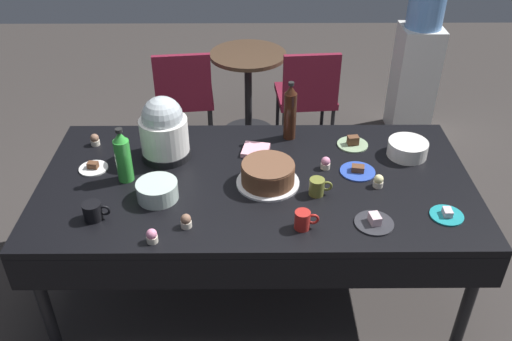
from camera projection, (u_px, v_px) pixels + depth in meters
ground at (256, 282)px, 3.19m from camera, size 9.00×9.00×0.00m
potluck_table at (256, 188)px, 2.80m from camera, size 2.20×1.10×0.75m
frosted_layer_cake at (268, 174)px, 2.70m from camera, size 0.32×0.32×0.12m
slow_cooker at (164, 130)px, 2.85m from camera, size 0.26×0.26×0.35m
glass_salad_bowl at (157, 191)px, 2.61m from camera, size 0.20×0.20×0.09m
ceramic_snack_bowl at (407, 149)px, 2.93m from camera, size 0.21×0.21×0.09m
dessert_plate_cobalt at (358, 171)px, 2.81m from camera, size 0.18×0.18×0.04m
dessert_plate_charcoal at (374, 222)px, 2.47m from camera, size 0.18×0.18×0.05m
dessert_plate_white at (93, 167)px, 2.83m from camera, size 0.15×0.15×0.04m
dessert_plate_teal at (447, 215)px, 2.51m from camera, size 0.16×0.16×0.04m
dessert_plate_sage at (353, 143)px, 3.03m from camera, size 0.17×0.17×0.06m
cupcake_rose at (152, 236)px, 2.35m from camera, size 0.05×0.05×0.07m
cupcake_cocoa at (326, 163)px, 2.83m from camera, size 0.05×0.05×0.07m
cupcake_berry at (95, 140)px, 3.02m from camera, size 0.05×0.05×0.07m
cupcake_vanilla at (186, 221)px, 2.44m from camera, size 0.05×0.05×0.07m
cupcake_mint at (378, 181)px, 2.69m from camera, size 0.05×0.05×0.07m
soda_bottle_lime_soda at (123, 157)px, 2.68m from camera, size 0.08×0.08×0.30m
soda_bottle_cola at (290, 112)px, 3.02m from camera, size 0.07×0.07×0.34m
coffee_mug_black at (93, 211)px, 2.48m from camera, size 0.13×0.09×0.09m
coffee_mug_olive at (317, 187)px, 2.63m from camera, size 0.11×0.07×0.09m
coffee_mug_red at (303, 220)px, 2.42m from camera, size 0.11×0.07×0.09m
paper_napkin_stack at (256, 150)px, 2.97m from camera, size 0.16×0.16×0.02m
maroon_chair_left at (184, 93)px, 4.16m from camera, size 0.49×0.49×0.85m
maroon_chair_right at (307, 92)px, 4.17m from camera, size 0.47×0.47×0.85m
round_cafe_table at (248, 79)px, 4.34m from camera, size 0.60×0.60×0.72m
water_cooler at (416, 65)px, 4.36m from camera, size 0.32×0.32×1.24m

